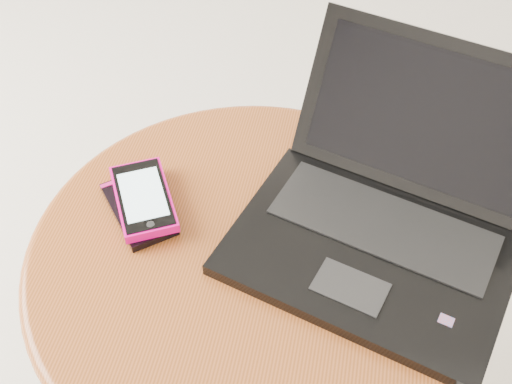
# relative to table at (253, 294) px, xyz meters

# --- Properties ---
(table) EXTENTS (0.56, 0.56, 0.45)m
(table) POSITION_rel_table_xyz_m (0.00, 0.00, 0.00)
(table) COLOR #4D200E
(table) RESTS_ON ground
(laptop) EXTENTS (0.40, 0.40, 0.20)m
(laptop) POSITION_rel_table_xyz_m (0.15, 0.06, 0.13)
(laptop) COLOR black
(laptop) RESTS_ON table
(phone_black) EXTENTS (0.12, 0.13, 0.01)m
(phone_black) POSITION_rel_table_xyz_m (-0.16, 0.03, 0.10)
(phone_black) COLOR black
(phone_black) RESTS_ON table
(phone_pink) EXTENTS (0.12, 0.14, 0.02)m
(phone_pink) POSITION_rel_table_xyz_m (-0.15, 0.04, 0.11)
(phone_pink) COLOR #E3037C
(phone_pink) RESTS_ON phone_black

